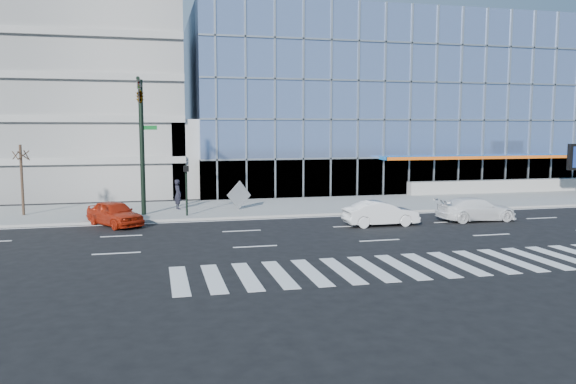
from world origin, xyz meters
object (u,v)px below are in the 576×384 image
ped_signal_post (186,182)px  pedestrian (178,194)px  traffic_signal (141,113)px  white_sedan (381,213)px  street_tree_near (21,154)px  red_sedan (115,213)px  tilted_panel (239,195)px  white_suv (476,209)px

ped_signal_post → pedestrian: 3.14m
traffic_signal → ped_signal_post: size_ratio=2.67×
ped_signal_post → white_sedan: bearing=-26.6°
traffic_signal → ped_signal_post: 4.75m
street_tree_near → red_sedan: street_tree_near is taller
red_sedan → tilted_panel: size_ratio=3.11×
tilted_panel → street_tree_near: bearing=149.5°
traffic_signal → tilted_panel: 8.10m
traffic_signal → tilted_panel: traffic_signal is taller
white_sedan → street_tree_near: bearing=68.3°
tilted_panel → ped_signal_post: bearing=-179.1°
traffic_signal → ped_signal_post: traffic_signal is taller
pedestrian → street_tree_near: bearing=74.3°
white_suv → white_sedan: 6.00m
red_sedan → white_sedan: bearing=-45.4°
red_sedan → traffic_signal: bearing=10.8°
white_suv → pedestrian: 18.31m
traffic_signal → red_sedan: (-1.50, -1.39, -5.48)m
pedestrian → tilted_panel: pedestrian is taller
street_tree_near → red_sedan: (5.51, -4.32, -3.09)m
ped_signal_post → white_suv: size_ratio=0.65×
white_suv → red_sedan: 20.40m
red_sedan → tilted_panel: tilted_panel is taller
white_suv → red_sedan: (-20.17, 3.09, 0.02)m
traffic_signal → white_sedan: (12.67, -4.73, -5.49)m
street_tree_near → red_sedan: 7.65m
street_tree_near → traffic_signal: bearing=-22.7°
ped_signal_post → tilted_panel: 4.00m
ped_signal_post → white_sedan: ped_signal_post is taller
ped_signal_post → pedestrian: (-0.39, 2.94, -1.04)m
ped_signal_post → tilted_panel: ped_signal_post is taller
ped_signal_post → red_sedan: bearing=-156.1°
ped_signal_post → red_sedan: ped_signal_post is taller
white_suv → pedestrian: pedestrian is taller
traffic_signal → red_sedan: traffic_signal is taller
ped_signal_post → white_suv: (16.17, -4.86, -1.47)m
street_tree_near → ped_signal_post: bearing=-15.1°
white_sedan → tilted_panel: 9.69m
white_suv → white_sedan: bearing=92.8°
traffic_signal → street_tree_near: bearing=157.3°
white_suv → tilted_panel: tilted_panel is taller
ped_signal_post → tilted_panel: bearing=28.1°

